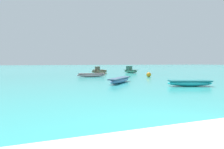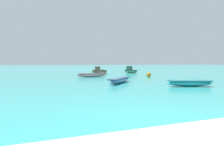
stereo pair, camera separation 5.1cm
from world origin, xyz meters
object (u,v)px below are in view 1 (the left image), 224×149
moored_boat_0 (130,71)px  moored_boat_3 (190,83)px  moored_boat_4 (91,75)px  mooring_buoy_0 (149,75)px  moored_boat_2 (99,71)px  moored_boat_1 (120,80)px

moored_boat_0 → moored_boat_3: bearing=-37.7°
moored_boat_4 → mooring_buoy_0: mooring_buoy_0 is taller
mooring_buoy_0 → moored_boat_0: bearing=80.7°
moored_boat_0 → moored_boat_2: bearing=-125.0°
moored_boat_0 → mooring_buoy_0: size_ratio=4.69×
moored_boat_1 → moored_boat_3: (3.65, -3.12, -0.01)m
moored_boat_0 → moored_boat_4: 8.89m
moored_boat_0 → moored_boat_1: (-6.03, -11.49, -0.14)m
moored_boat_3 → mooring_buoy_0: (1.17, 7.19, 0.04)m
moored_boat_1 → mooring_buoy_0: 6.31m
moored_boat_3 → moored_boat_4: (-4.60, 9.10, 0.01)m
moored_boat_2 → moored_boat_4: bearing=-109.6°
moored_boat_3 → moored_boat_4: size_ratio=0.96×
mooring_buoy_0 → moored_boat_3: bearing=-99.2°
mooring_buoy_0 → moored_boat_4: bearing=161.7°
moored_boat_3 → moored_boat_1: bearing=158.8°
moored_boat_0 → moored_boat_3: size_ratio=0.80×
moored_boat_0 → moored_boat_2: size_ratio=0.55×
mooring_buoy_0 → moored_boat_1: bearing=-139.8°
moored_boat_3 → mooring_buoy_0: mooring_buoy_0 is taller
moored_boat_2 → moored_boat_4: moored_boat_2 is taller
moored_boat_3 → moored_boat_2: bearing=117.8°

